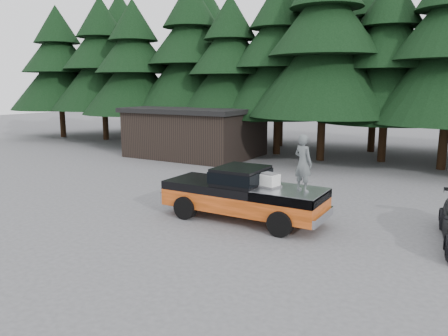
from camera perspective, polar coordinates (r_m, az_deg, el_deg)
The scene contains 7 objects.
ground at distance 15.54m, azimuth -0.91°, elevation -7.11°, with size 120.00×120.00×0.00m, color #505153.
pickup_truck at distance 15.67m, azimuth 2.52°, elevation -4.43°, with size 6.00×2.04×1.33m, color orange, non-canonical shape.
truck_cab at distance 15.49m, azimuth 2.22°, elevation -0.95°, with size 1.66×1.90×0.59m, color black.
air_compressor at distance 15.04m, azimuth 5.91°, elevation -1.69°, with size 0.62×0.51×0.42m, color silver.
man_on_bed at distance 14.46m, azimuth 10.29°, elevation 0.65°, with size 0.69×0.45×1.89m, color #53595A.
utility_building at distance 29.92m, azimuth -3.75°, elevation 4.78°, with size 8.40×6.40×3.30m.
treeline at distance 30.85m, azimuth 17.27°, elevation 15.79°, with size 60.15×16.05×17.50m.
Camera 1 is at (7.69, -12.64, 4.77)m, focal length 35.00 mm.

